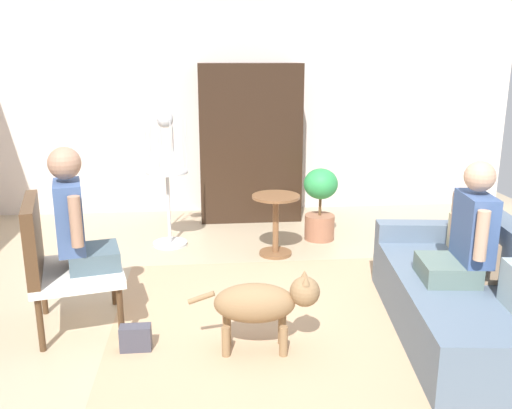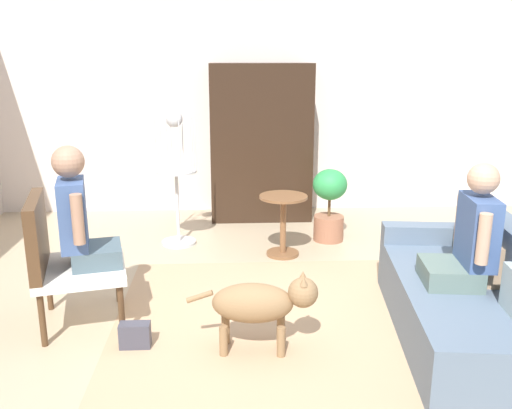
% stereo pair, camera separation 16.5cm
% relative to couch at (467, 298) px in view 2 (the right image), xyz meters
% --- Properties ---
extents(ground_plane, '(7.60, 7.60, 0.00)m').
position_rel_couch_xyz_m(ground_plane, '(-1.34, 0.27, -0.29)').
color(ground_plane, tan).
extents(back_wall, '(6.93, 0.12, 2.87)m').
position_rel_couch_xyz_m(back_wall, '(-1.34, 3.48, 1.14)').
color(back_wall, silver).
rests_on(back_wall, ground).
extents(area_rug, '(2.41, 2.53, 0.01)m').
position_rel_couch_xyz_m(area_rug, '(-1.30, 0.23, -0.29)').
color(area_rug, tan).
rests_on(area_rug, ground).
extents(couch, '(1.03, 1.96, 0.82)m').
position_rel_couch_xyz_m(couch, '(0.00, 0.00, 0.00)').
color(couch, slate).
rests_on(couch, ground).
extents(armchair, '(0.76, 0.81, 0.97)m').
position_rel_couch_xyz_m(armchair, '(-2.86, 0.33, 0.26)').
color(armchair, '#4C331E').
rests_on(armchair, ground).
extents(person_on_couch, '(0.47, 0.55, 0.83)m').
position_rel_couch_xyz_m(person_on_couch, '(-0.04, -0.02, 0.45)').
color(person_on_couch, slate).
extents(person_on_armchair, '(0.48, 0.51, 0.88)m').
position_rel_couch_xyz_m(person_on_armchair, '(-2.71, 0.36, 0.52)').
color(person_on_armchair, '#465A64').
extents(round_end_table, '(0.47, 0.47, 0.61)m').
position_rel_couch_xyz_m(round_end_table, '(-1.12, 1.70, 0.07)').
color(round_end_table, brown).
rests_on(round_end_table, ground).
extents(dog, '(0.87, 0.31, 0.55)m').
position_rel_couch_xyz_m(dog, '(-1.45, -0.12, 0.05)').
color(dog, olive).
rests_on(dog, ground).
extents(bird_cage_stand, '(0.42, 0.42, 1.40)m').
position_rel_couch_xyz_m(bird_cage_stand, '(-2.18, 2.10, 0.44)').
color(bird_cage_stand, silver).
rests_on(bird_cage_stand, ground).
extents(potted_plant, '(0.36, 0.36, 0.78)m').
position_rel_couch_xyz_m(potted_plant, '(-0.58, 2.13, 0.13)').
color(potted_plant, '#996047').
rests_on(potted_plant, ground).
extents(armoire_cabinet, '(1.19, 0.56, 1.84)m').
position_rel_couch_xyz_m(armoire_cabinet, '(-1.26, 3.07, 0.63)').
color(armoire_cabinet, black).
rests_on(armoire_cabinet, ground).
extents(handbag, '(0.21, 0.10, 0.18)m').
position_rel_couch_xyz_m(handbag, '(-2.29, -0.04, -0.21)').
color(handbag, '#3F3F4C').
rests_on(handbag, ground).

